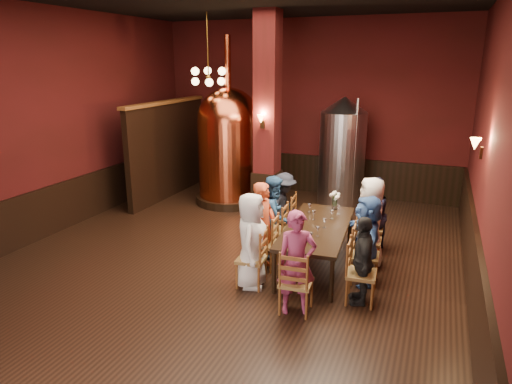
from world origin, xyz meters
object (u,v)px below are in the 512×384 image
at_px(copper_kettle, 229,145).
at_px(person_1, 264,226).
at_px(steel_vessel, 342,152).
at_px(person_0, 251,241).
at_px(person_2, 274,215).
at_px(rose_vase, 335,197).
at_px(dining_table, 317,229).

bearing_deg(copper_kettle, person_1, -56.31).
bearing_deg(steel_vessel, person_0, -95.14).
xyz_separation_m(person_1, steel_vessel, (0.47, 4.02, 0.56)).
height_order(person_0, person_2, person_0).
bearing_deg(person_0, rose_vase, -33.00).
xyz_separation_m(steel_vessel, rose_vase, (0.42, -2.63, -0.34)).
relative_size(person_2, rose_vase, 4.19).
height_order(person_0, copper_kettle, copper_kettle).
bearing_deg(copper_kettle, steel_vessel, 16.29).
height_order(person_1, rose_vase, person_1).
bearing_deg(person_1, rose_vase, -28.96).
height_order(dining_table, person_1, person_1).
xyz_separation_m(person_0, steel_vessel, (0.42, 4.69, 0.56)).
xyz_separation_m(dining_table, person_0, (-0.78, -1.06, 0.08)).
distance_m(dining_table, person_0, 1.31).
bearing_deg(dining_table, copper_kettle, 132.13).
xyz_separation_m(person_1, copper_kettle, (-2.17, 3.25, 0.70)).
distance_m(dining_table, copper_kettle, 4.22).
bearing_deg(rose_vase, person_0, -112.20).
distance_m(person_1, copper_kettle, 3.97).
distance_m(person_1, steel_vessel, 4.09).
xyz_separation_m(person_2, rose_vase, (0.94, 0.74, 0.24)).
bearing_deg(person_1, dining_table, -61.08).
xyz_separation_m(dining_table, person_1, (-0.82, -0.39, 0.08)).
relative_size(copper_kettle, steel_vessel, 1.52).
height_order(person_1, copper_kettle, copper_kettle).
bearing_deg(rose_vase, dining_table, -93.84).
bearing_deg(rose_vase, copper_kettle, 148.77).
bearing_deg(dining_table, steel_vessel, 91.42).
height_order(person_0, rose_vase, person_0).
bearing_deg(copper_kettle, dining_table, -43.73).
bearing_deg(dining_table, rose_vase, 82.02).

